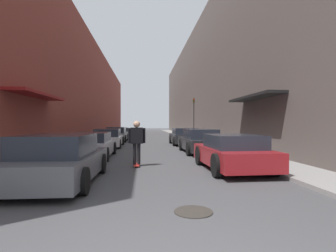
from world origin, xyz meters
TOP-DOWN VIEW (x-y plane):
  - ground at (0.00, 23.22)m, footprint 127.69×127.69m
  - curb_strip_left at (-4.63, 29.02)m, footprint 1.80×58.04m
  - curb_strip_right at (4.63, 29.02)m, footprint 1.80×58.04m
  - building_row_left at (-7.53, 29.02)m, footprint 4.90×58.04m
  - building_row_right at (7.53, 29.02)m, footprint 4.90×58.04m
  - parked_car_left_0 at (-2.56, 4.92)m, footprint 2.03×4.22m
  - parked_car_left_1 at (-2.75, 10.16)m, footprint 1.96×4.61m
  - parked_car_left_2 at (-2.75, 16.02)m, footprint 1.95×4.68m
  - parked_car_left_3 at (-2.71, 21.42)m, footprint 1.85×4.61m
  - parked_car_left_4 at (-2.76, 26.80)m, footprint 1.89×4.65m
  - parked_car_right_0 at (2.73, 6.43)m, footprint 1.96×3.95m
  - parked_car_right_1 at (2.75, 11.75)m, footprint 1.85×4.23m
  - parked_car_right_2 at (2.78, 17.36)m, footprint 2.05×4.06m
  - skateboarder at (-0.56, 7.53)m, footprint 0.65×0.78m
  - manhole_cover at (0.59, 2.35)m, footprint 0.70×0.70m
  - traffic_light at (4.40, 22.07)m, footprint 0.16×0.22m

SIDE VIEW (x-z plane):
  - ground at x=0.00m, z-range 0.00..0.00m
  - manhole_cover at x=0.59m, z-range 0.00..0.02m
  - curb_strip_left at x=-4.63m, z-range 0.00..0.12m
  - curb_strip_right at x=4.63m, z-range 0.00..0.12m
  - parked_car_left_4 at x=-2.76m, z-range -0.01..1.15m
  - parked_car_left_1 at x=-2.75m, z-range -0.01..1.18m
  - parked_car_left_2 at x=-2.75m, z-range -0.02..1.21m
  - parked_car_right_0 at x=2.73m, z-range -0.01..1.22m
  - parked_car_right_2 at x=2.78m, z-range -0.02..1.24m
  - parked_car_left_3 at x=-2.71m, z-range -0.02..1.26m
  - parked_car_left_0 at x=-2.56m, z-range -0.03..1.28m
  - parked_car_right_1 at x=2.75m, z-range -0.02..1.28m
  - skateboarder at x=-0.56m, z-range 0.20..1.90m
  - traffic_light at x=4.40m, z-range 0.55..4.42m
  - building_row_left at x=-7.53m, z-range 0.00..10.61m
  - building_row_right at x=7.53m, z-range 0.00..12.73m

